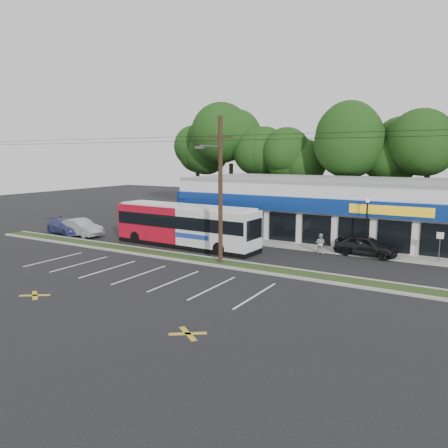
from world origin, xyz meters
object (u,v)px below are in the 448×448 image
metrobus (186,225)px  car_silver (81,227)px  sign_post (440,242)px  pedestrian_a (256,235)px  pedestrian_b (320,244)px  car_blue (66,226)px  utility_pole (218,185)px  lamp_post (367,220)px  car_dark (366,246)px

metrobus → car_silver: size_ratio=2.69×
sign_post → metrobus: 18.86m
pedestrian_a → pedestrian_b: pedestrian_a is taller
car_silver → car_blue: car_silver is taller
car_blue → sign_post: bearing=-69.0°
car_blue → utility_pole: bearing=-86.0°
lamp_post → car_silver: bearing=-167.9°
sign_post → pedestrian_a: size_ratio=1.42×
sign_post → pedestrian_b: sign_post is taller
car_dark → pedestrian_b: (-3.18, -0.92, 0.00)m
lamp_post → car_blue: lamp_post is taller
metrobus → car_silver: 11.36m
pedestrian_a → sign_post: bearing=144.9°
lamp_post → sign_post: 5.13m
metrobus → car_blue: bearing=-173.6°
sign_post → pedestrian_a: bearing=-179.7°
metrobus → sign_post: bearing=14.6°
utility_pole → car_silver: utility_pole is taller
lamp_post → pedestrian_b: (-3.08, -1.22, -1.90)m
utility_pole → lamp_post: utility_pole is taller
car_dark → car_blue: bearing=104.6°
lamp_post → utility_pole: bearing=-136.1°
metrobus → car_silver: metrobus is taller
metrobus → utility_pole: bearing=-32.1°
sign_post → car_blue: 32.12m
utility_pole → metrobus: (-5.24, 3.57, -3.59)m
lamp_post → car_blue: bearing=-168.8°
utility_pole → car_blue: 19.30m
pedestrian_a → utility_pole: bearing=60.6°
sign_post → car_blue: sign_post is taller
lamp_post → pedestrian_b: 3.82m
pedestrian_b → car_dark: bearing=-160.7°
sign_post → car_silver: (-29.68, -5.07, -0.77)m
lamp_post → metrobus: 14.11m
car_silver → pedestrian_a: car_silver is taller
car_blue → pedestrian_b: bearing=-68.3°
car_silver → pedestrian_b: size_ratio=3.08×
sign_post → car_silver: 30.12m
car_dark → car_silver: size_ratio=0.95×
lamp_post → car_dark: size_ratio=0.94×
sign_post → pedestrian_b: 8.18m
metrobus → car_blue: size_ratio=2.61×
car_dark → pedestrian_a: pedestrian_a is taller
car_dark → pedestrian_a: 9.05m
lamp_post → sign_post: bearing=-2.6°
utility_pole → sign_post: (13.17, 7.65, -3.86)m
pedestrian_b → car_blue: bearing=12.8°
utility_pole → metrobus: 7.29m
car_silver → car_blue: 2.03m
metrobus → lamp_post: bearing=19.9°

